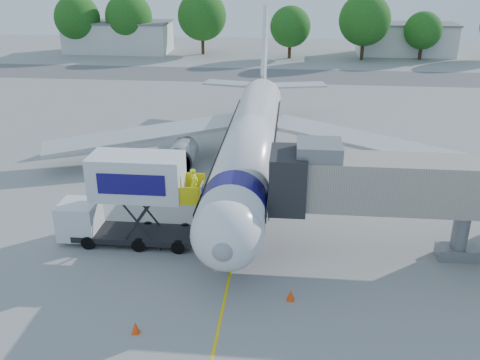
{
  "coord_description": "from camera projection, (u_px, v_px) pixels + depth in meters",
  "views": [
    {
      "loc": [
        2.95,
        -34.18,
        15.71
      ],
      "look_at": [
        -0.0,
        -4.48,
        3.2
      ],
      "focal_mm": 40.0,
      "sensor_mm": 36.0,
      "label": 1
    }
  ],
  "objects": [
    {
      "name": "aircraft",
      "position": [
        251.0,
        139.0,
        40.35
      ],
      "size": [
        34.17,
        37.73,
        11.35
      ],
      "color": "silver",
      "rests_on": "ground"
    },
    {
      "name": "safety_cone_a",
      "position": [
        291.0,
        295.0,
        26.33
      ],
      "size": [
        0.4,
        0.4,
        0.63
      ],
      "color": "#FF460D",
      "rests_on": "ground"
    },
    {
      "name": "tree_f",
      "position": [
        423.0,
        30.0,
        86.46
      ],
      "size": [
        6.03,
        6.03,
        7.68
      ],
      "color": "#382314",
      "rests_on": "ground"
    },
    {
      "name": "ground",
      "position": [
        246.0,
        197.0,
        37.71
      ],
      "size": [
        160.0,
        160.0,
        0.0
      ],
      "primitive_type": "plane",
      "color": "gray",
      "rests_on": "ground"
    },
    {
      "name": "jet_bridge",
      "position": [
        382.0,
        184.0,
        28.88
      ],
      "size": [
        13.9,
        3.2,
        6.6
      ],
      "color": "#A99F90",
      "rests_on": "ground"
    },
    {
      "name": "guidance_line",
      "position": [
        246.0,
        197.0,
        37.71
      ],
      "size": [
        0.15,
        70.0,
        0.01
      ],
      "primitive_type": "cube",
      "color": "yellow",
      "rests_on": "ground"
    },
    {
      "name": "catering_hiloader",
      "position": [
        128.0,
        200.0,
        30.79
      ],
      "size": [
        8.5,
        2.44,
        5.5
      ],
      "color": "black",
      "rests_on": "ground"
    },
    {
      "name": "safety_cone_b",
      "position": [
        136.0,
        327.0,
        24.04
      ],
      "size": [
        0.37,
        0.37,
        0.6
      ],
      "color": "#FF460D",
      "rests_on": "ground"
    },
    {
      "name": "tree_c",
      "position": [
        202.0,
        16.0,
        90.7
      ],
      "size": [
        8.28,
        8.28,
        10.55
      ],
      "color": "#382314",
      "rests_on": "ground"
    },
    {
      "name": "tree_b",
      "position": [
        129.0,
        17.0,
        91.66
      ],
      "size": [
        7.98,
        7.98,
        10.18
      ],
      "color": "#382314",
      "rests_on": "ground"
    },
    {
      "name": "tree_e",
      "position": [
        365.0,
        20.0,
        85.36
      ],
      "size": [
        8.25,
        8.25,
        10.51
      ],
      "color": "#382314",
      "rests_on": "ground"
    },
    {
      "name": "outbuilding_left",
      "position": [
        118.0,
        37.0,
        94.3
      ],
      "size": [
        18.4,
        8.4,
        5.3
      ],
      "color": "silver",
      "rests_on": "ground"
    },
    {
      "name": "outbuilding_right",
      "position": [
        406.0,
        39.0,
        91.58
      ],
      "size": [
        16.4,
        7.4,
        5.3
      ],
      "color": "silver",
      "rests_on": "ground"
    },
    {
      "name": "taxiway_strip",
      "position": [
        272.0,
        76.0,
        76.26
      ],
      "size": [
        120.0,
        10.0,
        0.01
      ],
      "primitive_type": "cube",
      "color": "#59595B",
      "rests_on": "ground"
    },
    {
      "name": "tree_d",
      "position": [
        290.0,
        27.0,
        87.33
      ],
      "size": [
        6.63,
        6.63,
        8.45
      ],
      "color": "#382314",
      "rests_on": "ground"
    },
    {
      "name": "tree_a",
      "position": [
        77.0,
        18.0,
        91.66
      ],
      "size": [
        7.74,
        7.74,
        9.87
      ],
      "color": "#382314",
      "rests_on": "ground"
    }
  ]
}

